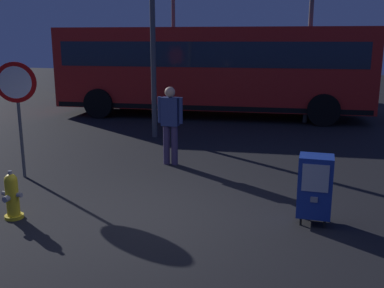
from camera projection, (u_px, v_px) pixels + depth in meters
ground_plane at (151, 218)px, 6.75m from camera, size 60.00×60.00×0.00m
fire_hydrant at (12, 196)px, 6.67m from camera, size 0.33×0.32×0.75m
newspaper_box_primary at (315, 186)px, 6.45m from camera, size 0.48×0.42×1.02m
stop_sign at (17, 96)px, 8.37m from camera, size 0.71×0.31×2.23m
pedestrian at (170, 121)px, 9.43m from camera, size 0.55×0.22×1.67m
bus_near at (212, 66)px, 15.34m from camera, size 10.68×3.50×3.00m
bus_far at (209, 60)px, 20.25m from camera, size 10.56×3.01×3.00m
street_light_far_left at (312, 0)px, 13.59m from camera, size 0.32×0.32×6.46m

